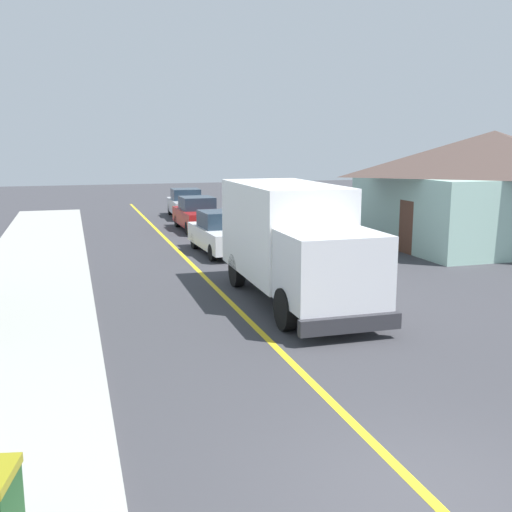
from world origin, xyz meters
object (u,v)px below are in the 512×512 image
parked_car_near (222,233)px  house_across_street (491,185)px  parked_car_far (186,204)px  parked_car_mid (198,214)px  parked_van_across (324,236)px  box_truck (292,238)px

parked_car_near → house_across_street: (11.65, -1.14, 1.75)m
parked_car_far → parked_car_mid: bearing=-94.5°
parked_van_across → parked_car_near: bearing=152.4°
parked_car_near → parked_car_far: size_ratio=1.00×
house_across_street → parked_car_near: bearing=174.4°
parked_car_mid → parked_van_across: same height
parked_car_far → house_across_street: (10.82, -13.39, 1.75)m
parked_car_near → parked_car_far: 12.27m
parked_car_far → box_truck: bearing=-92.1°
parked_car_near → parked_van_across: bearing=-27.6°
parked_car_mid → house_across_street: bearing=-34.7°
parked_car_mid → house_across_street: (11.27, -7.81, 1.75)m
parked_van_across → box_truck: bearing=-121.4°
parked_car_near → house_across_street: 11.83m
box_truck → parked_car_far: box_truck is taller
parked_car_far → parked_van_across: (2.77, -14.12, 0.00)m
parked_van_across → house_across_street: 8.27m
parked_car_near → parked_car_mid: same height
parked_car_near → parked_car_mid: (0.38, 6.67, 0.00)m
parked_car_mid → house_across_street: house_across_street is taller
box_truck → parked_car_near: box_truck is taller
box_truck → parked_car_far: (0.73, 19.86, -0.97)m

